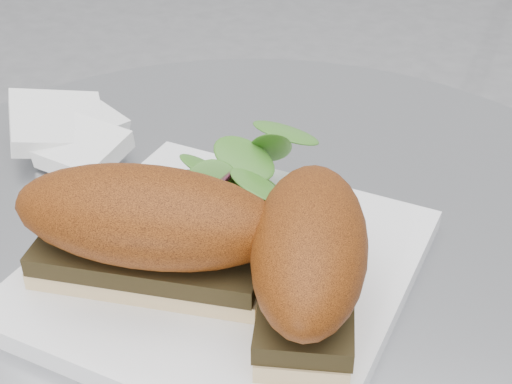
% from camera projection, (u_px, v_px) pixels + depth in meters
% --- Properties ---
extents(plate, '(0.27, 0.27, 0.02)m').
position_uv_depth(plate, '(225.00, 268.00, 0.51)').
color(plate, white).
rests_on(plate, table).
extents(sandwich_left, '(0.19, 0.11, 0.08)m').
position_uv_depth(sandwich_left, '(148.00, 226.00, 0.47)').
color(sandwich_left, tan).
rests_on(sandwich_left, plate).
extents(sandwich_right, '(0.11, 0.17, 0.08)m').
position_uv_depth(sandwich_right, '(309.00, 255.00, 0.45)').
color(sandwich_right, tan).
rests_on(sandwich_right, plate).
extents(salad, '(0.11, 0.11, 0.05)m').
position_uv_depth(salad, '(239.00, 172.00, 0.56)').
color(salad, '#4D7D29').
rests_on(salad, plate).
extents(napkin, '(0.14, 0.14, 0.02)m').
position_uv_depth(napkin, '(72.00, 145.00, 0.66)').
color(napkin, white).
rests_on(napkin, table).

